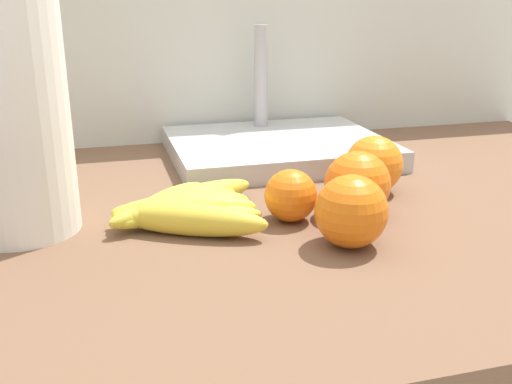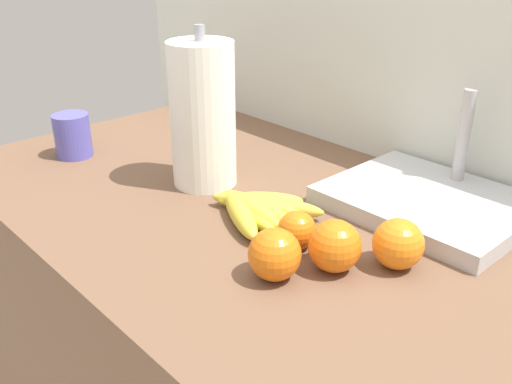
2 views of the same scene
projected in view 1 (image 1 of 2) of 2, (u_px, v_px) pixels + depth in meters
The scene contains 8 objects.
wall_back at pixel (174, 259), 1.20m from camera, with size 1.87×0.06×1.30m, color silver.
banana_bunch at pixel (183, 210), 0.70m from camera, with size 0.21×0.19×0.04m.
orange_front at pixel (291, 196), 0.71m from camera, with size 0.06×0.06×0.06m, color orange.
orange_center at pixel (374, 165), 0.81m from camera, with size 0.08×0.08×0.08m, color orange.
orange_back_left at pixel (351, 211), 0.64m from camera, with size 0.08×0.08×0.08m, color orange.
orange_far_right at pixel (357, 184), 0.73m from camera, with size 0.08×0.08×0.08m, color orange.
paper_towel_roll at pixel (9, 108), 0.65m from camera, with size 0.13×0.13×0.32m.
sink_basin at pixel (277, 146), 0.99m from camera, with size 0.35×0.29×0.21m.
Camera 1 is at (-0.13, -0.69, 1.17)m, focal length 41.27 mm.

